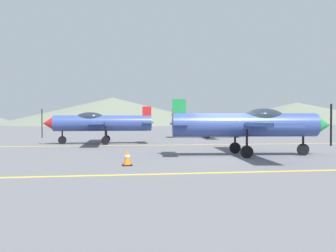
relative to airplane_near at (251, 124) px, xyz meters
name	(u,v)px	position (x,y,z in m)	size (l,w,h in m)	color
ground_plane	(226,157)	(-1.27, -0.32, -1.45)	(400.00, 400.00, 0.00)	slate
apron_line_near	(271,172)	(-1.27, -4.86, -1.45)	(80.00, 0.16, 0.01)	yellow
apron_line_far	(191,145)	(-1.27, 7.28, -1.45)	(80.00, 0.16, 0.01)	yellow
airplane_near	(251,124)	(0.00, 0.00, 0.00)	(7.52, 8.63, 2.58)	#33478C
airplane_mid	(99,123)	(-7.29, 9.21, 0.00)	(7.43, 8.58, 2.58)	#33478C
airplane_far	(211,122)	(2.54, 16.17, 0.00)	(7.53, 8.64, 2.58)	white
car_sedan	(224,127)	(6.14, 23.73, -0.61)	(4.64, 2.98, 1.62)	black
traffic_cone_side	(127,158)	(-5.73, -2.69, -1.16)	(0.36, 0.36, 0.59)	black
hill_centerleft	(113,111)	(-7.27, 112.35, 3.33)	(79.02, 79.02, 9.56)	slate
hill_centerright	(296,113)	(74.23, 133.01, 3.24)	(86.17, 86.17, 9.39)	slate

